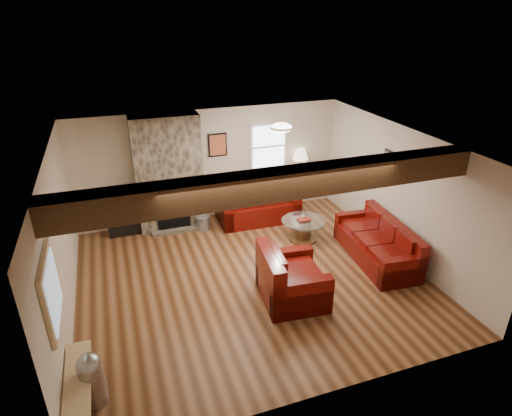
% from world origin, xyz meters
% --- Properties ---
extents(room, '(8.00, 8.00, 8.00)m').
position_xyz_m(room, '(0.00, 0.00, 1.25)').
color(room, '#4F2B14').
rests_on(room, ground).
extents(floor, '(6.00, 6.00, 0.00)m').
position_xyz_m(floor, '(0.00, 0.00, 0.00)').
color(floor, '#4F2B14').
rests_on(floor, ground).
extents(oak_beam, '(6.00, 0.36, 0.38)m').
position_xyz_m(oak_beam, '(0.00, -1.25, 2.31)').
color(oak_beam, '#321B0F').
rests_on(oak_beam, room).
extents(chimney_breast, '(1.40, 0.67, 2.50)m').
position_xyz_m(chimney_breast, '(-1.00, 2.49, 1.22)').
color(chimney_breast, '#38332B').
rests_on(chimney_breast, floor).
extents(back_window, '(0.90, 0.08, 1.10)m').
position_xyz_m(back_window, '(1.35, 2.71, 1.55)').
color(back_window, white).
rests_on(back_window, room).
extents(hatch_window, '(0.08, 1.00, 0.90)m').
position_xyz_m(hatch_window, '(-2.96, -1.50, 1.45)').
color(hatch_window, tan).
rests_on(hatch_window, room).
extents(ceiling_dome, '(0.40, 0.40, 0.18)m').
position_xyz_m(ceiling_dome, '(0.90, 0.90, 2.44)').
color(ceiling_dome, white).
rests_on(ceiling_dome, room).
extents(artwork_back, '(0.42, 0.06, 0.52)m').
position_xyz_m(artwork_back, '(0.15, 2.71, 1.70)').
color(artwork_back, black).
rests_on(artwork_back, room).
extents(artwork_right, '(0.06, 0.55, 0.42)m').
position_xyz_m(artwork_right, '(2.96, 0.30, 1.75)').
color(artwork_right, black).
rests_on(artwork_right, room).
extents(sofa_three, '(1.03, 2.10, 0.78)m').
position_xyz_m(sofa_three, '(2.48, -0.19, 0.39)').
color(sofa_three, '#490905').
rests_on(sofa_three, floor).
extents(loveseat, '(1.82, 1.08, 0.95)m').
position_xyz_m(loveseat, '(0.90, 2.23, 0.48)').
color(loveseat, '#490905').
rests_on(loveseat, floor).
extents(armchair_red, '(1.09, 1.22, 0.91)m').
position_xyz_m(armchair_red, '(0.46, -0.79, 0.46)').
color(armchair_red, '#490905').
rests_on(armchair_red, floor).
extents(coffee_table, '(0.91, 0.91, 0.47)m').
position_xyz_m(coffee_table, '(1.49, 0.98, 0.22)').
color(coffee_table, '#482D17').
rests_on(coffee_table, floor).
extents(tv_cabinet, '(0.94, 0.38, 0.47)m').
position_xyz_m(tv_cabinet, '(-1.90, 2.53, 0.23)').
color(tv_cabinet, black).
rests_on(tv_cabinet, floor).
extents(television, '(0.80, 0.10, 0.46)m').
position_xyz_m(television, '(-1.90, 2.53, 0.70)').
color(television, black).
rests_on(television, tv_cabinet).
extents(floor_lamp, '(0.37, 0.37, 1.46)m').
position_xyz_m(floor_lamp, '(2.10, 2.55, 1.25)').
color(floor_lamp, tan).
rests_on(floor_lamp, floor).
extents(pine_bench, '(0.30, 1.27, 0.48)m').
position_xyz_m(pine_bench, '(-2.83, -1.95, 0.24)').
color(pine_bench, tan).
rests_on(pine_bench, floor).
extents(pedal_bin, '(0.37, 0.37, 0.75)m').
position_xyz_m(pedal_bin, '(-2.68, -1.92, 0.38)').
color(pedal_bin, '#9D9CA1').
rests_on(pedal_bin, floor).
extents(coal_bucket, '(0.33, 0.33, 0.31)m').
position_xyz_m(coal_bucket, '(-0.40, 2.15, 0.16)').
color(coal_bucket, gray).
rests_on(coal_bucket, floor).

